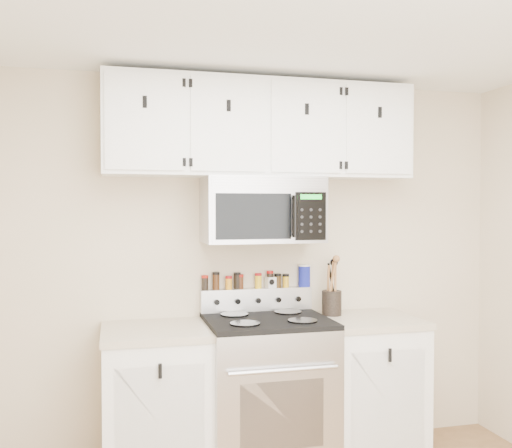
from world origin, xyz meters
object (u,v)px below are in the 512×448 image
Objects in this scene: range at (267,392)px; salt_canister at (304,276)px; utensil_crock at (332,301)px; microwave at (262,210)px.

salt_canister reaches higher than range.
range is 0.74m from utensil_crock.
microwave is at bearing -177.31° from utensil_crock.
range is at bearing -140.30° from salt_canister.
microwave is 1.98× the size of utensil_crock.
utensil_crock reaches higher than range.
utensil_crock is (0.49, 0.15, 0.53)m from range.
microwave is (0.00, 0.13, 1.14)m from range.
utensil_crock is at bearing 17.02° from range.
range is at bearing -90.23° from microwave.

